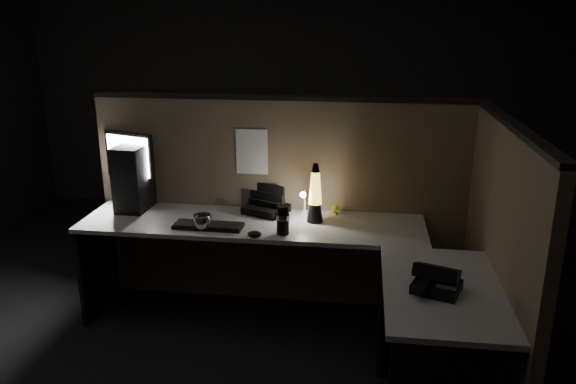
# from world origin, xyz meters

# --- Properties ---
(floor) EXTENTS (6.00, 6.00, 0.00)m
(floor) POSITION_xyz_m (0.00, 0.00, 0.00)
(floor) COLOR black
(floor) RESTS_ON ground
(room_shell) EXTENTS (6.00, 6.00, 6.00)m
(room_shell) POSITION_xyz_m (0.00, 0.00, 1.62)
(room_shell) COLOR silver
(room_shell) RESTS_ON ground
(partition_back) EXTENTS (2.66, 0.06, 1.50)m
(partition_back) POSITION_xyz_m (0.00, 0.93, 0.75)
(partition_back) COLOR brown
(partition_back) RESTS_ON ground
(partition_right) EXTENTS (0.06, 1.66, 1.50)m
(partition_right) POSITION_xyz_m (1.33, 0.10, 0.75)
(partition_right) COLOR brown
(partition_right) RESTS_ON ground
(desk) EXTENTS (2.60, 1.60, 0.73)m
(desk) POSITION_xyz_m (0.18, 0.25, 0.58)
(desk) COLOR #AAA9A1
(desk) RESTS_ON ground
(pc_tower) EXTENTS (0.21, 0.45, 0.46)m
(pc_tower) POSITION_xyz_m (-1.02, 0.82, 0.96)
(pc_tower) COLOR black
(pc_tower) RESTS_ON desk
(monitor) EXTENTS (0.40, 0.19, 0.53)m
(monitor) POSITION_xyz_m (-1.09, 0.85, 1.05)
(monitor) COLOR black
(monitor) RESTS_ON desk
(keyboard) EXTENTS (0.46, 0.16, 0.02)m
(keyboard) POSITION_xyz_m (-0.41, 0.46, 0.74)
(keyboard) COLOR black
(keyboard) RESTS_ON desk
(mouse) EXTENTS (0.09, 0.07, 0.04)m
(mouse) POSITION_xyz_m (-0.08, 0.34, 0.75)
(mouse) COLOR black
(mouse) RESTS_ON desk
(clip_lamp) EXTENTS (0.04, 0.16, 0.20)m
(clip_lamp) POSITION_xyz_m (0.19, 0.72, 0.85)
(clip_lamp) COLOR white
(clip_lamp) RESTS_ON desk
(organizer) EXTENTS (0.34, 0.32, 0.21)m
(organizer) POSITION_xyz_m (-0.09, 0.80, 0.78)
(organizer) COLOR black
(organizer) RESTS_ON desk
(lava_lamp) EXTENTS (0.11, 0.11, 0.40)m
(lava_lamp) POSITION_xyz_m (0.27, 0.66, 0.90)
(lava_lamp) COLOR black
(lava_lamp) RESTS_ON desk
(travel_mug) EXTENTS (0.08, 0.08, 0.19)m
(travel_mug) POSITION_xyz_m (0.09, 0.41, 0.82)
(travel_mug) COLOR black
(travel_mug) RESTS_ON desk
(steel_mug) EXTENTS (0.14, 0.14, 0.10)m
(steel_mug) POSITION_xyz_m (-0.44, 0.43, 0.78)
(steel_mug) COLOR #B6B6BD
(steel_mug) RESTS_ON desk
(figurine) EXTENTS (0.05, 0.05, 0.05)m
(figurine) POSITION_xyz_m (0.39, 0.82, 0.78)
(figurine) COLOR yellow
(figurine) RESTS_ON desk
(pinned_paper) EXTENTS (0.23, 0.00, 0.32)m
(pinned_paper) POSITION_xyz_m (-0.20, 0.90, 1.14)
(pinned_paper) COLOR white
(pinned_paper) RESTS_ON partition_back
(desk_phone) EXTENTS (0.28, 0.27, 0.13)m
(desk_phone) POSITION_xyz_m (0.96, -0.23, 0.78)
(desk_phone) COLOR black
(desk_phone) RESTS_ON desk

